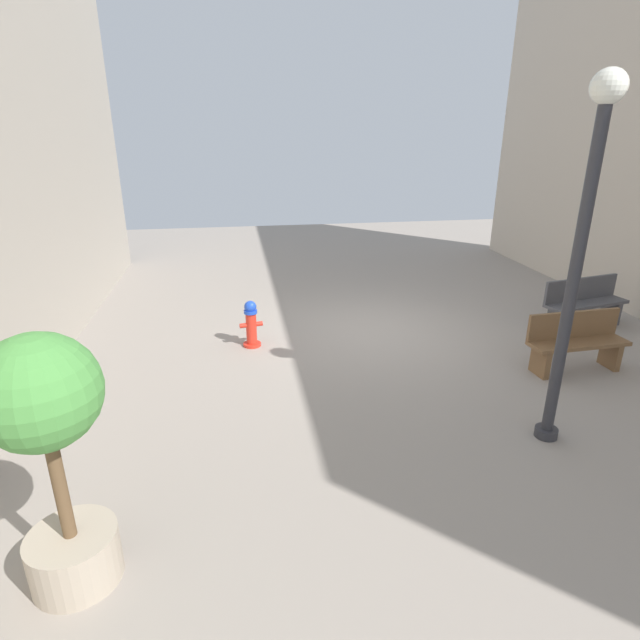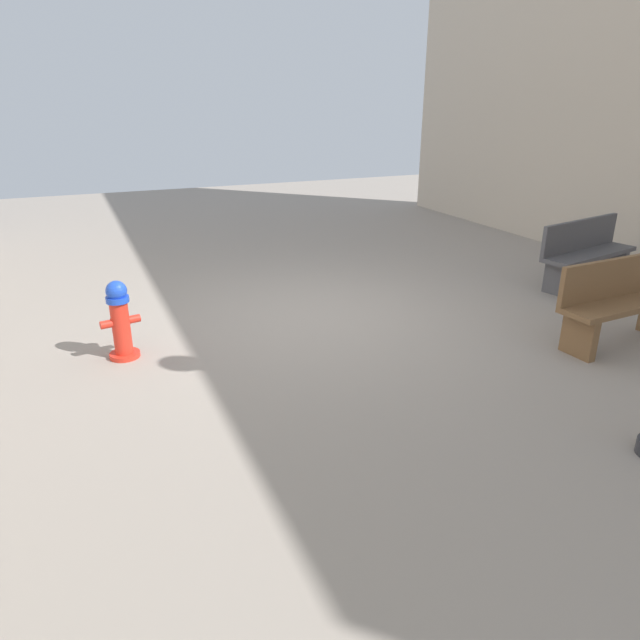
{
  "view_description": "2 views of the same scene",
  "coord_description": "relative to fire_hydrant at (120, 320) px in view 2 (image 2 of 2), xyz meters",
  "views": [
    {
      "loc": [
        2.54,
        8.86,
        3.68
      ],
      "look_at": [
        1.29,
        1.42,
        0.84
      ],
      "focal_mm": 28.75,
      "sensor_mm": 36.0,
      "label": 1
    },
    {
      "loc": [
        2.68,
        6.25,
        2.58
      ],
      "look_at": [
        0.63,
        1.59,
        0.61
      ],
      "focal_mm": 32.21,
      "sensor_mm": 36.0,
      "label": 2
    }
  ],
  "objects": [
    {
      "name": "bench_near",
      "position": [
        -6.45,
        0.07,
        0.08
      ],
      "size": [
        1.8,
        0.77,
        0.95
      ],
      "color": "#4C4C51",
      "rests_on": "ground_plane"
    },
    {
      "name": "ground_plane",
      "position": [
        -2.35,
        -0.31,
        -0.42
      ],
      "size": [
        23.4,
        23.4,
        0.0
      ],
      "primitive_type": "plane",
      "color": "gray"
    },
    {
      "name": "fire_hydrant",
      "position": [
        0.0,
        0.0,
        0.0
      ],
      "size": [
        0.42,
        0.39,
        0.85
      ],
      "color": "red",
      "rests_on": "ground_plane"
    },
    {
      "name": "bench_far",
      "position": [
        -5.08,
        1.81,
        0.07
      ],
      "size": [
        1.63,
        0.53,
        0.95
      ],
      "color": "brown",
      "rests_on": "ground_plane"
    }
  ]
}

